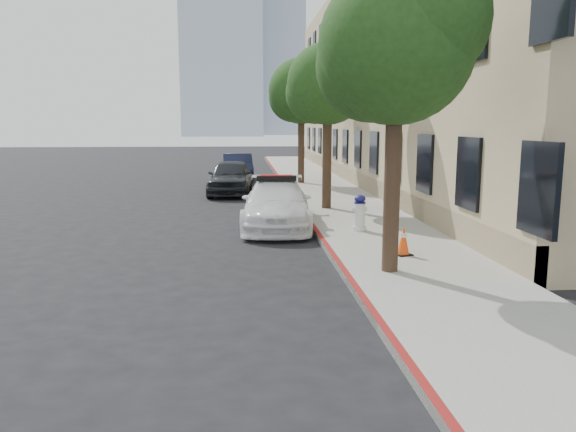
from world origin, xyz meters
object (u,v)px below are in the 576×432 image
(police_car, at_px, (277,204))
(fire_hydrant, at_px, (360,213))
(parked_car_mid, at_px, (231,177))
(parked_car_far, at_px, (238,167))
(traffic_cone, at_px, (403,241))

(police_car, height_order, fire_hydrant, police_car)
(parked_car_mid, bearing_deg, police_car, -75.80)
(parked_car_mid, height_order, fire_hydrant, parked_car_mid)
(parked_car_far, distance_m, fire_hydrant, 14.94)
(fire_hydrant, height_order, traffic_cone, fire_hydrant)
(parked_car_far, bearing_deg, police_car, -86.83)
(traffic_cone, bearing_deg, parked_car_mid, 108.01)
(traffic_cone, bearing_deg, fire_hydrant, 97.32)
(parked_car_far, xyz_separation_m, fire_hydrant, (3.23, -14.59, -0.08))
(police_car, relative_size, parked_car_mid, 1.12)
(police_car, bearing_deg, fire_hydrant, -30.65)
(police_car, bearing_deg, traffic_cone, -56.20)
(parked_car_mid, height_order, parked_car_far, parked_car_mid)
(police_car, distance_m, fire_hydrant, 2.50)
(parked_car_mid, bearing_deg, parked_car_far, 90.97)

